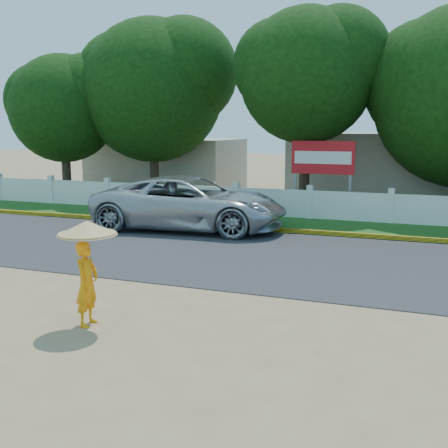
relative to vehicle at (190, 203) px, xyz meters
The scene contains 11 objects.
ground 8.28m from the vehicle, 65.92° to the right, with size 120.00×120.00×0.00m, color #9E8460.
road 4.60m from the vehicle, 41.88° to the right, with size 60.00×7.00×0.02m, color #38383A.
grass_verge 4.14m from the vehicle, 33.72° to the left, with size 60.00×3.50×0.03m, color #2D601E.
curb 3.50m from the vehicle, ahead, with size 40.00×0.18×0.16m, color yellow.
fence 5.00m from the vehicle, 47.71° to the left, with size 40.00×0.10×1.10m, color silver.
building_near 12.28m from the vehicle, 58.79° to the left, with size 10.00×6.00×3.20m, color #B7AD99.
building_far 13.28m from the vehicle, 120.04° to the left, with size 8.00×5.00×2.80m, color #B7AD99.
vehicle is the anchor object (origin of this frame).
monk_with_parasol 9.54m from the vehicle, 76.59° to the right, with size 1.05×1.05×1.90m.
billboard 6.12m from the vehicle, 53.03° to the left, with size 2.50×0.13×2.95m.
tree_row 9.63m from the vehicle, 50.78° to the left, with size 32.24×8.25×8.64m.
Camera 1 is at (4.54, -9.89, 3.53)m, focal length 45.00 mm.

